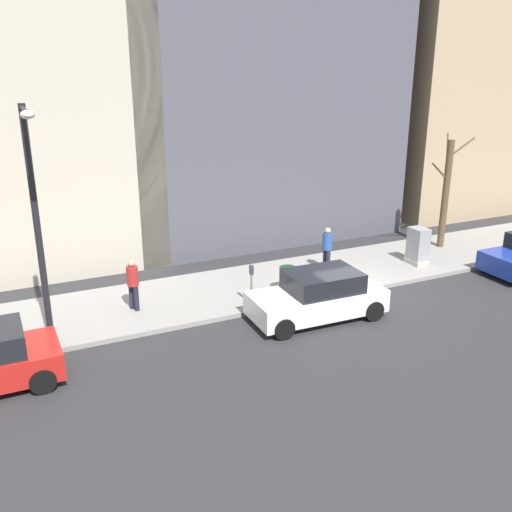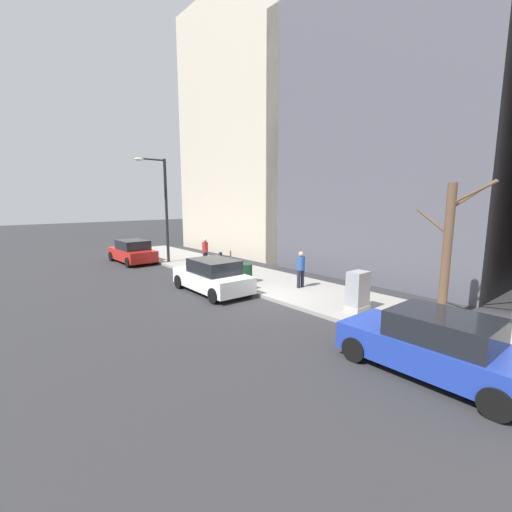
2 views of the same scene
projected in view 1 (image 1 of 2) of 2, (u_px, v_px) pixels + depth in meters
The scene contains 12 objects.
ground_plane at pixel (360, 294), 19.74m from camera, with size 120.00×120.00×0.00m, color #2B2B2D.
sidewalk at pixel (329, 273), 21.42m from camera, with size 4.00×36.00×0.15m, color gray.
parked_car_white at pixel (318, 296), 17.62m from camera, with size 2.02×4.25×1.52m.
parking_meter at pixel (251, 281), 18.20m from camera, with size 0.14×0.10×1.35m.
utility_box at pixel (418, 246), 22.00m from camera, with size 0.83×0.61×1.43m.
streetlamp at pixel (36, 210), 14.58m from camera, with size 1.97×0.32×6.50m.
bare_tree at pixel (446, 192), 23.56m from camera, with size 1.35×2.24×4.62m.
trash_bin at pixel (287, 280), 19.34m from camera, with size 0.56×0.56×0.90m, color #14381E.
pedestrian_near_meter at pixel (327, 246), 21.23m from camera, with size 0.40×0.36×1.66m.
pedestrian_midblock at pixel (133, 282), 17.82m from camera, with size 0.38×0.36×1.66m.
office_tower_left at pixel (446, 15), 30.92m from camera, with size 10.81×10.81×20.04m, color tan.
office_block_center at pixel (227, 62), 27.24m from camera, with size 12.32×12.32×15.19m, color #4C4C56.
Camera 1 is at (-14.95, 11.08, 7.62)m, focal length 40.00 mm.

